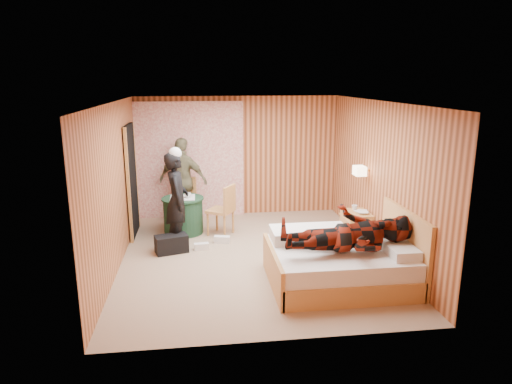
{
  "coord_description": "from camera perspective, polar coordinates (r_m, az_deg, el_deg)",
  "views": [
    {
      "loc": [
        -0.84,
        -6.97,
        2.85
      ],
      "look_at": [
        0.08,
        0.17,
        1.05
      ],
      "focal_mm": 32.0,
      "sensor_mm": 36.0,
      "label": 1
    }
  ],
  "objects": [
    {
      "name": "book_upper",
      "position": [
        8.08,
        12.63,
        -2.38
      ],
      "size": [
        0.22,
        0.26,
        0.02
      ],
      "primitive_type": "imported",
      "rotation": [
        0.0,
        0.0,
        -0.27
      ],
      "color": "silver",
      "rests_on": "nightstand"
    },
    {
      "name": "man_at_table",
      "position": [
        9.2,
        -9.09,
        1.38
      ],
      "size": [
        1.09,
        0.79,
        1.72
      ],
      "primitive_type": "imported",
      "rotation": [
        0.0,
        0.0,
        2.73
      ],
      "color": "#6B6747",
      "rests_on": "floor"
    },
    {
      "name": "ceiling",
      "position": [
        7.03,
        -0.49,
        11.19
      ],
      "size": [
        4.2,
        5.0,
        0.01
      ],
      "primitive_type": "cube",
      "color": "white",
      "rests_on": "wall_back"
    },
    {
      "name": "wall_left",
      "position": [
        7.26,
        -17.15,
        0.68
      ],
      "size": [
        0.02,
        5.0,
        2.5
      ],
      "primitive_type": "cube",
      "color": "#C87A4C",
      "rests_on": "floor"
    },
    {
      "name": "cup_nightstand",
      "position": [
        8.24,
        12.22,
        -1.92
      ],
      "size": [
        0.13,
        0.13,
        0.09
      ],
      "primitive_type": "imported",
      "rotation": [
        0.0,
        0.0,
        -0.31
      ],
      "color": "silver",
      "rests_on": "nightstand"
    },
    {
      "name": "wall_right",
      "position": [
        7.73,
        15.19,
        1.6
      ],
      "size": [
        0.02,
        5.0,
        2.5
      ],
      "primitive_type": "cube",
      "color": "#C87A4C",
      "rests_on": "floor"
    },
    {
      "name": "bed",
      "position": [
        6.68,
        10.49,
        -8.62
      ],
      "size": [
        1.97,
        1.52,
        1.04
      ],
      "color": "#E29A5C",
      "rests_on": "floor"
    },
    {
      "name": "sneaker_right",
      "position": [
        8.17,
        -4.27,
        -5.94
      ],
      "size": [
        0.3,
        0.17,
        0.12
      ],
      "primitive_type": "cube",
      "rotation": [
        0.0,
        0.0,
        -0.23
      ],
      "color": "silver",
      "rests_on": "floor"
    },
    {
      "name": "chair_far",
      "position": [
        9.24,
        -8.89,
        -0.61
      ],
      "size": [
        0.52,
        0.52,
        0.93
      ],
      "rotation": [
        0.0,
        0.0,
        -0.27
      ],
      "color": "#E29A5C",
      "rests_on": "floor"
    },
    {
      "name": "wall_back",
      "position": [
        9.64,
        -2.25,
        4.47
      ],
      "size": [
        4.2,
        0.02,
        2.5
      ],
      "primitive_type": "cube",
      "color": "#C87A4C",
      "rests_on": "floor"
    },
    {
      "name": "nightstand",
      "position": [
        8.22,
        12.4,
        -4.36
      ],
      "size": [
        0.44,
        0.6,
        0.58
      ],
      "color": "#E29A5C",
      "rests_on": "floor"
    },
    {
      "name": "curtain",
      "position": [
        9.55,
        -8.21,
        3.94
      ],
      "size": [
        2.2,
        0.08,
        2.4
      ],
      "primitive_type": "cube",
      "color": "white",
      "rests_on": "floor"
    },
    {
      "name": "round_table",
      "position": [
        8.69,
        -9.08,
        -2.86
      ],
      "size": [
        0.78,
        0.78,
        0.7
      ],
      "color": "#1C3E23",
      "rests_on": "floor"
    },
    {
      "name": "wall_lamp",
      "position": [
        8.07,
        12.84,
        2.61
      ],
      "size": [
        0.26,
        0.24,
        0.16
      ],
      "color": "gold",
      "rests_on": "wall_right"
    },
    {
      "name": "book_lower",
      "position": [
        8.09,
        12.63,
        -2.51
      ],
      "size": [
        0.24,
        0.27,
        0.02
      ],
      "primitive_type": "imported",
      "rotation": [
        0.0,
        0.0,
        0.44
      ],
      "color": "silver",
      "rests_on": "nightstand"
    },
    {
      "name": "duffel_bag",
      "position": [
        7.82,
        -10.52,
        -6.4
      ],
      "size": [
        0.59,
        0.42,
        0.3
      ],
      "primitive_type": "cube",
      "rotation": [
        0.0,
        0.0,
        0.28
      ],
      "color": "black",
      "rests_on": "floor"
    },
    {
      "name": "floor",
      "position": [
        7.58,
        -0.45,
        -8.05
      ],
      "size": [
        4.2,
        5.0,
        0.01
      ],
      "primitive_type": "cube",
      "color": "#9D8167",
      "rests_on": "ground"
    },
    {
      "name": "woman_standing",
      "position": [
        7.91,
        -9.84,
        -0.98
      ],
      "size": [
        0.42,
        0.62,
        1.66
      ],
      "primitive_type": "imported",
      "rotation": [
        0.0,
        0.0,
        1.61
      ],
      "color": "black",
      "rests_on": "floor"
    },
    {
      "name": "sneaker_left",
      "position": [
        7.91,
        -6.84,
        -6.76
      ],
      "size": [
        0.26,
        0.13,
        0.11
      ],
      "primitive_type": "cube",
      "rotation": [
        0.0,
        0.0,
        0.1
      ],
      "color": "silver",
      "rests_on": "floor"
    },
    {
      "name": "cup_table",
      "position": [
        8.54,
        -8.51,
        -0.4
      ],
      "size": [
        0.16,
        0.16,
        0.1
      ],
      "primitive_type": "imported",
      "rotation": [
        0.0,
        0.0,
        -0.41
      ],
      "color": "silver",
      "rests_on": "round_table"
    },
    {
      "name": "chair_near",
      "position": [
        8.43,
        -3.98,
        -1.8
      ],
      "size": [
        0.59,
        0.59,
        0.95
      ],
      "rotation": [
        0.0,
        0.0,
        -2.11
      ],
      "color": "#E29A5C",
      "rests_on": "floor"
    },
    {
      "name": "doorway",
      "position": [
        8.65,
        -15.28,
        1.36
      ],
      "size": [
        0.06,
        0.9,
        2.05
      ],
      "primitive_type": "cube",
      "color": "black",
      "rests_on": "floor"
    },
    {
      "name": "man_on_bed",
      "position": [
        6.26,
        11.58,
        -3.89
      ],
      "size": [
        0.86,
        0.67,
        1.77
      ],
      "primitive_type": "imported",
      "rotation": [
        0.0,
        1.57,
        0.0
      ],
      "color": "#671609",
      "rests_on": "bed"
    }
  ]
}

